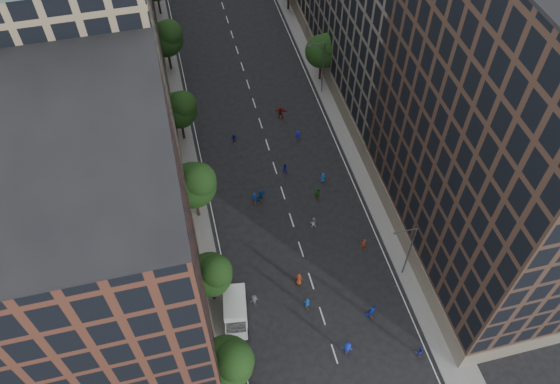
{
  "coord_description": "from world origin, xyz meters",
  "views": [
    {
      "loc": [
        -11.07,
        -16.43,
        55.39
      ],
      "look_at": [
        -0.72,
        25.67,
        2.0
      ],
      "focal_mm": 35.0,
      "sensor_mm": 36.0,
      "label": 1
    }
  ],
  "objects_px": {
    "streetlamp_near": "(408,249)",
    "skater_2": "(419,352)",
    "cargo_van": "(235,311)",
    "streetlamp_far": "(322,65)",
    "skater_1": "(307,303)"
  },
  "relations": [
    {
      "from": "streetlamp_far",
      "to": "cargo_van",
      "type": "xyz_separation_m",
      "value": [
        -19.65,
        -33.96,
        -3.63
      ]
    },
    {
      "from": "streetlamp_near",
      "to": "cargo_van",
      "type": "xyz_separation_m",
      "value": [
        -19.65,
        -0.96,
        -3.63
      ]
    },
    {
      "from": "cargo_van",
      "to": "skater_1",
      "type": "height_order",
      "value": "cargo_van"
    },
    {
      "from": "streetlamp_near",
      "to": "skater_2",
      "type": "relative_size",
      "value": 6.07
    },
    {
      "from": "streetlamp_near",
      "to": "cargo_van",
      "type": "distance_m",
      "value": 20.01
    },
    {
      "from": "streetlamp_near",
      "to": "skater_2",
      "type": "distance_m",
      "value": 10.79
    },
    {
      "from": "streetlamp_near",
      "to": "streetlamp_far",
      "type": "xyz_separation_m",
      "value": [
        0.0,
        33.0,
        0.0
      ]
    },
    {
      "from": "streetlamp_near",
      "to": "skater_2",
      "type": "bearing_deg",
      "value": -100.94
    },
    {
      "from": "streetlamp_near",
      "to": "skater_1",
      "type": "relative_size",
      "value": 4.86
    },
    {
      "from": "skater_2",
      "to": "streetlamp_far",
      "type": "bearing_deg",
      "value": -108.83
    },
    {
      "from": "skater_2",
      "to": "streetlamp_near",
      "type": "bearing_deg",
      "value": -117.27
    },
    {
      "from": "streetlamp_far",
      "to": "skater_2",
      "type": "bearing_deg",
      "value": -92.51
    },
    {
      "from": "streetlamp_near",
      "to": "cargo_van",
      "type": "bearing_deg",
      "value": -177.2
    },
    {
      "from": "streetlamp_near",
      "to": "streetlamp_far",
      "type": "bearing_deg",
      "value": 90.0
    },
    {
      "from": "skater_1",
      "to": "skater_2",
      "type": "relative_size",
      "value": 1.25
    }
  ]
}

